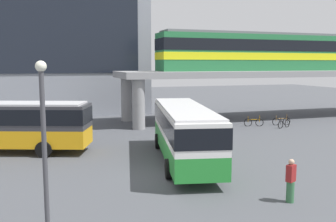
{
  "coord_description": "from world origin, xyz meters",
  "views": [
    {
      "loc": [
        -5.42,
        -17.1,
        5.64
      ],
      "look_at": [
        3.0,
        8.5,
        2.2
      ],
      "focal_mm": 39.57,
      "sensor_mm": 36.0,
      "label": 1
    }
  ],
  "objects_px": {
    "bicycle_green": "(214,129)",
    "bus_secondary": "(2,122)",
    "bicycle_orange": "(254,122)",
    "pedestrian_walking_across": "(291,182)",
    "bus_main": "(184,128)",
    "station_building": "(8,38)",
    "bicycle_black": "(284,124)",
    "bicycle_brown": "(281,121)",
    "train": "(253,51)"
  },
  "relations": [
    {
      "from": "bicycle_green",
      "to": "bus_secondary",
      "type": "bearing_deg",
      "value": -173.28
    },
    {
      "from": "bicycle_orange",
      "to": "pedestrian_walking_across",
      "type": "height_order",
      "value": "pedestrian_walking_across"
    },
    {
      "from": "bus_main",
      "to": "bus_secondary",
      "type": "relative_size",
      "value": 1.01
    },
    {
      "from": "station_building",
      "to": "bicycle_black",
      "type": "height_order",
      "value": "station_building"
    },
    {
      "from": "bicycle_brown",
      "to": "bicycle_green",
      "type": "height_order",
      "value": "same"
    },
    {
      "from": "bicycle_brown",
      "to": "bicycle_orange",
      "type": "height_order",
      "value": "same"
    },
    {
      "from": "bicycle_orange",
      "to": "bicycle_green",
      "type": "bearing_deg",
      "value": -158.17
    },
    {
      "from": "station_building",
      "to": "pedestrian_walking_across",
      "type": "bearing_deg",
      "value": -69.19
    },
    {
      "from": "bicycle_black",
      "to": "bicycle_green",
      "type": "distance_m",
      "value": 7.06
    },
    {
      "from": "bicycle_orange",
      "to": "pedestrian_walking_across",
      "type": "distance_m",
      "value": 18.9
    },
    {
      "from": "bicycle_black",
      "to": "pedestrian_walking_across",
      "type": "xyz_separation_m",
      "value": [
        -10.61,
        -15.28,
        0.5
      ]
    },
    {
      "from": "pedestrian_walking_across",
      "to": "bicycle_brown",
      "type": "bearing_deg",
      "value": 55.84
    },
    {
      "from": "bicycle_black",
      "to": "bicycle_green",
      "type": "relative_size",
      "value": 0.96
    },
    {
      "from": "bus_main",
      "to": "pedestrian_walking_across",
      "type": "xyz_separation_m",
      "value": [
        1.9,
        -7.31,
        -1.13
      ]
    },
    {
      "from": "bicycle_black",
      "to": "pedestrian_walking_across",
      "type": "relative_size",
      "value": 0.93
    },
    {
      "from": "bicycle_black",
      "to": "bicycle_orange",
      "type": "distance_m",
      "value": 2.63
    },
    {
      "from": "bus_main",
      "to": "bicycle_black",
      "type": "bearing_deg",
      "value": 32.51
    },
    {
      "from": "bicycle_black",
      "to": "bus_main",
      "type": "bearing_deg",
      "value": -147.49
    },
    {
      "from": "train",
      "to": "bus_main",
      "type": "bearing_deg",
      "value": -132.57
    },
    {
      "from": "bus_main",
      "to": "bicycle_orange",
      "type": "relative_size",
      "value": 6.56
    },
    {
      "from": "bus_main",
      "to": "bicycle_black",
      "type": "height_order",
      "value": "bus_main"
    },
    {
      "from": "bus_secondary",
      "to": "station_building",
      "type": "bearing_deg",
      "value": 93.13
    },
    {
      "from": "bicycle_brown",
      "to": "bicycle_green",
      "type": "distance_m",
      "value": 7.91
    },
    {
      "from": "train",
      "to": "bicycle_black",
      "type": "relative_size",
      "value": 11.91
    },
    {
      "from": "bicycle_brown",
      "to": "pedestrian_walking_across",
      "type": "relative_size",
      "value": 0.98
    },
    {
      "from": "station_building",
      "to": "bicycle_brown",
      "type": "relative_size",
      "value": 17.09
    },
    {
      "from": "bus_secondary",
      "to": "pedestrian_walking_across",
      "type": "xyz_separation_m",
      "value": [
        12.11,
        -13.04,
        -1.13
      ]
    },
    {
      "from": "bus_main",
      "to": "bicycle_brown",
      "type": "height_order",
      "value": "bus_main"
    },
    {
      "from": "pedestrian_walking_across",
      "to": "train",
      "type": "bearing_deg",
      "value": 62.9
    },
    {
      "from": "station_building",
      "to": "bicycle_orange",
      "type": "bearing_deg",
      "value": -39.77
    },
    {
      "from": "bicycle_brown",
      "to": "bicycle_black",
      "type": "bearing_deg",
      "value": -116.58
    },
    {
      "from": "bus_secondary",
      "to": "bicycle_orange",
      "type": "bearing_deg",
      "value": 10.52
    },
    {
      "from": "station_building",
      "to": "bicycle_green",
      "type": "distance_m",
      "value": 27.56
    },
    {
      "from": "bus_main",
      "to": "bicycle_brown",
      "type": "bearing_deg",
      "value": 35.24
    },
    {
      "from": "train",
      "to": "bicycle_green",
      "type": "bearing_deg",
      "value": -139.19
    },
    {
      "from": "pedestrian_walking_across",
      "to": "bus_secondary",
      "type": "bearing_deg",
      "value": 132.89
    },
    {
      "from": "train",
      "to": "pedestrian_walking_across",
      "type": "bearing_deg",
      "value": -117.1
    },
    {
      "from": "station_building",
      "to": "bicycle_brown",
      "type": "height_order",
      "value": "station_building"
    },
    {
      "from": "station_building",
      "to": "bicycle_black",
      "type": "xyz_separation_m",
      "value": [
        23.92,
        -19.75,
        -8.3
      ]
    },
    {
      "from": "bicycle_black",
      "to": "bicycle_orange",
      "type": "height_order",
      "value": "same"
    },
    {
      "from": "bicycle_orange",
      "to": "bicycle_green",
      "type": "xyz_separation_m",
      "value": [
        -4.95,
        -1.98,
        0.0
      ]
    },
    {
      "from": "bicycle_black",
      "to": "bicycle_green",
      "type": "xyz_separation_m",
      "value": [
        -7.05,
        -0.39,
        0.0
      ]
    },
    {
      "from": "station_building",
      "to": "bicycle_black",
      "type": "bearing_deg",
      "value": -39.55
    },
    {
      "from": "bicycle_black",
      "to": "bicycle_green",
      "type": "height_order",
      "value": "same"
    },
    {
      "from": "bus_secondary",
      "to": "bicycle_black",
      "type": "height_order",
      "value": "bus_secondary"
    },
    {
      "from": "bus_main",
      "to": "bicycle_brown",
      "type": "xyz_separation_m",
      "value": [
        13.17,
        9.31,
        -1.63
      ]
    },
    {
      "from": "pedestrian_walking_across",
      "to": "bus_main",
      "type": "bearing_deg",
      "value": 104.57
    },
    {
      "from": "bicycle_orange",
      "to": "station_building",
      "type": "bearing_deg",
      "value": 140.23
    },
    {
      "from": "bicycle_orange",
      "to": "bicycle_black",
      "type": "bearing_deg",
      "value": -37.16
    },
    {
      "from": "bus_secondary",
      "to": "bicycle_brown",
      "type": "relative_size",
      "value": 6.32
    }
  ]
}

